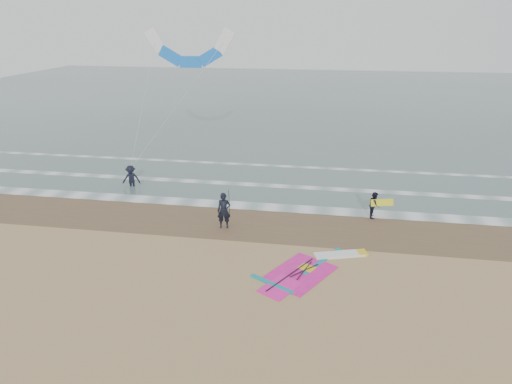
% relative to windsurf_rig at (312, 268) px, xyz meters
% --- Properties ---
extents(ground, '(120.00, 120.00, 0.00)m').
position_rel_windsurf_rig_xyz_m(ground, '(-2.78, -1.34, -0.03)').
color(ground, tan).
rests_on(ground, ground).
extents(sea_water, '(120.00, 80.00, 0.02)m').
position_rel_windsurf_rig_xyz_m(sea_water, '(-2.78, 46.66, -0.02)').
color(sea_water, '#47605E').
rests_on(sea_water, ground).
extents(wet_sand_band, '(120.00, 5.00, 0.01)m').
position_rel_windsurf_rig_xyz_m(wet_sand_band, '(-2.78, 4.66, -0.03)').
color(wet_sand_band, brown).
rests_on(wet_sand_band, ground).
extents(foam_waterline, '(120.00, 9.15, 0.02)m').
position_rel_windsurf_rig_xyz_m(foam_waterline, '(-2.78, 9.10, -0.00)').
color(foam_waterline, white).
rests_on(foam_waterline, ground).
extents(windsurf_rig, '(5.33, 5.05, 0.13)m').
position_rel_windsurf_rig_xyz_m(windsurf_rig, '(0.00, 0.00, 0.00)').
color(windsurf_rig, white).
rests_on(windsurf_rig, ground).
extents(person_standing, '(0.80, 0.59, 2.01)m').
position_rel_windsurf_rig_xyz_m(person_standing, '(-4.96, 3.67, 0.97)').
color(person_standing, black).
rests_on(person_standing, ground).
extents(person_walking, '(0.62, 0.78, 1.53)m').
position_rel_windsurf_rig_xyz_m(person_walking, '(3.22, 6.44, 0.73)').
color(person_walking, black).
rests_on(person_walking, ground).
extents(person_wading, '(1.30, 0.87, 1.88)m').
position_rel_windsurf_rig_xyz_m(person_wading, '(-12.62, 8.92, 0.90)').
color(person_wading, black).
rests_on(person_wading, ground).
extents(held_pole, '(0.17, 0.86, 1.82)m').
position_rel_windsurf_rig_xyz_m(held_pole, '(-4.66, 3.67, 1.44)').
color(held_pole, black).
rests_on(held_pole, ground).
extents(carried_kiteboard, '(1.30, 0.51, 0.39)m').
position_rel_windsurf_rig_xyz_m(carried_kiteboard, '(3.62, 6.34, 0.93)').
color(carried_kiteboard, yellow).
rests_on(carried_kiteboard, ground).
extents(surf_kite, '(6.54, 3.90, 8.94)m').
position_rel_windsurf_rig_xyz_m(surf_kite, '(-9.25, 12.70, 8.60)').
color(surf_kite, white).
rests_on(surf_kite, ground).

